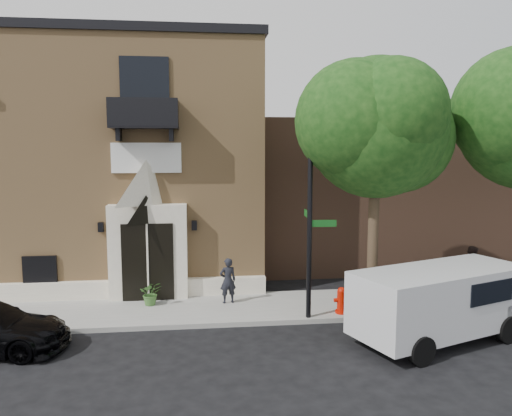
{
  "coord_description": "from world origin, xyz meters",
  "views": [
    {
      "loc": [
        0.7,
        -14.07,
        5.24
      ],
      "look_at": [
        2.57,
        2.0,
        3.28
      ],
      "focal_mm": 35.0,
      "sensor_mm": 36.0,
      "label": 1
    }
  ],
  "objects": [
    {
      "name": "street_sign",
      "position": [
        3.97,
        0.22,
        2.94
      ],
      "size": [
        0.88,
        0.88,
        5.54
      ],
      "rotation": [
        0.0,
        0.0,
        -0.04
      ],
      "color": "black",
      "rests_on": "sidewalk"
    },
    {
      "name": "planter",
      "position": [
        -0.87,
        1.96,
        0.54
      ],
      "size": [
        0.79,
        0.71,
        0.78
      ],
      "primitive_type": "imported",
      "rotation": [
        0.0,
        0.0,
        0.16
      ],
      "color": "#407030",
      "rests_on": "sidewalk"
    },
    {
      "name": "cargo_van",
      "position": [
        7.31,
        -1.62,
        1.12
      ],
      "size": [
        5.27,
        3.55,
        2.01
      ],
      "rotation": [
        0.0,
        0.0,
        0.36
      ],
      "color": "silver",
      "rests_on": "ground"
    },
    {
      "name": "neighbour_building",
      "position": [
        12.0,
        9.0,
        3.2
      ],
      "size": [
        18.0,
        8.0,
        6.4
      ],
      "primitive_type": "cube",
      "color": "brown",
      "rests_on": "ground"
    },
    {
      "name": "sidewalk",
      "position": [
        1.0,
        1.5,
        0.07
      ],
      "size": [
        42.0,
        3.0,
        0.15
      ],
      "primitive_type": "cube",
      "color": "gray",
      "rests_on": "ground"
    },
    {
      "name": "fire_hydrant",
      "position": [
        5.05,
        0.46,
        0.55
      ],
      "size": [
        0.47,
        0.37,
        0.82
      ],
      "color": "#B61202",
      "rests_on": "sidewalk"
    },
    {
      "name": "street_tree_left",
      "position": [
        6.03,
        0.35,
        5.87
      ],
      "size": [
        4.97,
        4.38,
        7.77
      ],
      "color": "#38281C",
      "rests_on": "sidewalk"
    },
    {
      "name": "dumpster",
      "position": [
        7.52,
        0.66,
        0.72
      ],
      "size": [
        1.92,
        1.41,
        1.12
      ],
      "rotation": [
        0.0,
        0.0,
        -0.28
      ],
      "color": "#0E331B",
      "rests_on": "sidewalk"
    },
    {
      "name": "church",
      "position": [
        -2.99,
        7.95,
        4.63
      ],
      "size": [
        12.2,
        11.01,
        9.3
      ],
      "color": "tan",
      "rests_on": "ground"
    },
    {
      "name": "pedestrian_near",
      "position": [
        1.63,
        1.89,
        0.9
      ],
      "size": [
        0.61,
        0.46,
        1.5
      ],
      "primitive_type": "imported",
      "rotation": [
        0.0,
        0.0,
        3.34
      ],
      "color": "black",
      "rests_on": "sidewalk"
    },
    {
      "name": "ground",
      "position": [
        0.0,
        0.0,
        0.0
      ],
      "size": [
        120.0,
        120.0,
        0.0
      ],
      "primitive_type": "plane",
      "color": "black",
      "rests_on": "ground"
    },
    {
      "name": "pedestrian_far",
      "position": [
        10.25,
        2.11,
        0.98
      ],
      "size": [
        0.7,
        0.86,
        1.66
      ],
      "primitive_type": "imported",
      "rotation": [
        0.0,
        0.0,
        1.66
      ],
      "color": "black",
      "rests_on": "sidewalk"
    }
  ]
}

